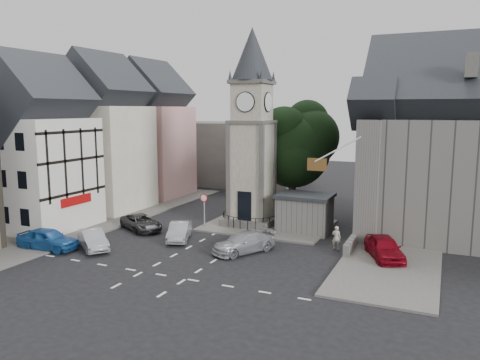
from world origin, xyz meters
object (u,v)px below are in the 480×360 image
at_px(stone_shelter, 305,213).
at_px(car_east_red, 384,248).
at_px(car_west_blue, 48,239).
at_px(clock_tower, 252,129).
at_px(pedestrian, 336,238).

xyz_separation_m(stone_shelter, car_east_red, (6.70, -4.50, -0.78)).
bearing_deg(car_east_red, car_west_blue, 175.39).
distance_m(clock_tower, stone_shelter, 8.15).
relative_size(stone_shelter, car_east_red, 0.95).
distance_m(clock_tower, car_west_blue, 17.70).
bearing_deg(clock_tower, car_west_blue, -129.54).
bearing_deg(car_west_blue, pedestrian, -69.52).
distance_m(clock_tower, car_east_red, 14.53).
distance_m(clock_tower, pedestrian, 11.66).
bearing_deg(clock_tower, car_east_red, -23.46).
relative_size(car_west_blue, pedestrian, 2.69).
height_order(stone_shelter, car_west_blue, stone_shelter).
distance_m(stone_shelter, car_east_red, 8.11).
relative_size(clock_tower, pedestrian, 9.81).
bearing_deg(pedestrian, car_west_blue, 21.75).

